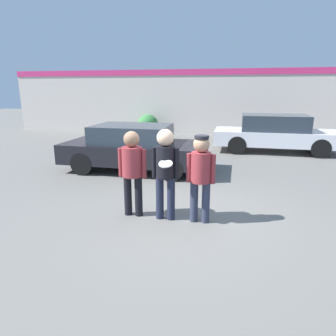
{
  "coord_description": "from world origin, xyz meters",
  "views": [
    {
      "loc": [
        0.94,
        -5.44,
        2.43
      ],
      "look_at": [
        -0.3,
        0.0,
        0.96
      ],
      "focal_mm": 32.0,
      "sensor_mm": 36.0,
      "label": 1
    }
  ],
  "objects": [
    {
      "name": "ground_plane",
      "position": [
        0.0,
        0.0,
        0.0
      ],
      "size": [
        56.0,
        56.0,
        0.0
      ],
      "primitive_type": "plane",
      "color": "#66635E"
    },
    {
      "name": "shrub",
      "position": [
        -3.72,
        10.13,
        0.56
      ],
      "size": [
        1.11,
        1.11,
        1.11
      ],
      "color": "#387A3D",
      "rests_on": "ground"
    },
    {
      "name": "person_left",
      "position": [
        -0.96,
        -0.19,
        1.01
      ],
      "size": [
        0.56,
        0.39,
        1.68
      ],
      "color": "black",
      "rests_on": "ground"
    },
    {
      "name": "person_middle_with_frisbee",
      "position": [
        -0.3,
        -0.22,
        1.04
      ],
      "size": [
        0.52,
        0.54,
        1.74
      ],
      "color": "#1E2338",
      "rests_on": "ground"
    },
    {
      "name": "parked_car_far",
      "position": [
        2.45,
        6.99,
        0.74
      ],
      "size": [
        4.76,
        1.87,
        1.46
      ],
      "color": "silver",
      "rests_on": "ground"
    },
    {
      "name": "person_right",
      "position": [
        0.35,
        -0.21,
        0.99
      ],
      "size": [
        0.53,
        0.36,
        1.64
      ],
      "color": "#2D3347",
      "rests_on": "ground"
    },
    {
      "name": "parked_car_near",
      "position": [
        -2.06,
        3.1,
        0.71
      ],
      "size": [
        4.29,
        1.97,
        1.38
      ],
      "color": "black",
      "rests_on": "ground"
    },
    {
      "name": "storefront_building",
      "position": [
        0.0,
        10.88,
        1.75
      ],
      "size": [
        24.0,
        0.22,
        3.44
      ],
      "color": "beige",
      "rests_on": "ground"
    }
  ]
}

